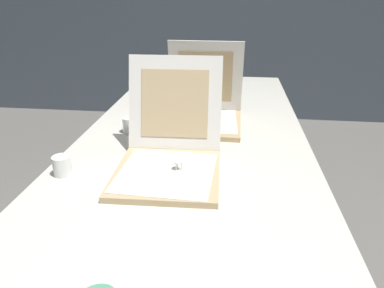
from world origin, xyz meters
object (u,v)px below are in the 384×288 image
at_px(cup_white_far, 163,101).
at_px(cup_white_near_left, 62,166).
at_px(table, 192,148).
at_px(pizza_box_middle, 203,112).
at_px(cup_white_mid, 130,125).
at_px(pizza_box_front, 169,156).

bearing_deg(cup_white_far, cup_white_near_left, -104.81).
xyz_separation_m(table, pizza_box_middle, (0.03, 0.20, 0.10)).
bearing_deg(cup_white_mid, cup_white_near_left, -107.15).
bearing_deg(table, cup_white_far, 116.93).
distance_m(table, cup_white_mid, 0.30).
height_order(pizza_box_middle, cup_white_mid, pizza_box_middle).
distance_m(pizza_box_front, cup_white_mid, 0.40).
bearing_deg(pizza_box_middle, cup_white_near_left, -127.63).
distance_m(cup_white_near_left, cup_white_far, 0.80).
relative_size(cup_white_near_left, cup_white_mid, 1.00).
height_order(pizza_box_middle, cup_white_near_left, pizza_box_middle).
bearing_deg(cup_white_mid, cup_white_far, 77.84).
distance_m(pizza_box_front, cup_white_near_left, 0.37).
bearing_deg(pizza_box_middle, cup_white_far, 139.37).
bearing_deg(table, cup_white_near_left, -139.09).
height_order(table, cup_white_near_left, cup_white_near_left).
distance_m(cup_white_near_left, cup_white_mid, 0.42).
height_order(table, pizza_box_front, pizza_box_front).
bearing_deg(cup_white_mid, pizza_box_middle, 26.27).
xyz_separation_m(table, cup_white_mid, (-0.29, 0.05, 0.08)).
xyz_separation_m(cup_white_near_left, cup_white_far, (0.20, 0.77, 0.00)).
distance_m(cup_white_mid, cup_white_far, 0.38).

